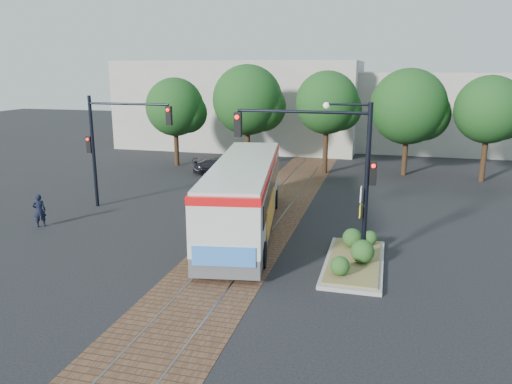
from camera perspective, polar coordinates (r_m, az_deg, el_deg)
ground at (r=21.53m, az=-1.59°, el=-6.12°), size 120.00×120.00×0.00m
trackbed at (r=25.19m, az=0.99°, el=-3.07°), size 3.60×40.00×0.02m
tree_row at (r=36.17m, az=7.72°, el=9.85°), size 26.40×5.60×7.67m
warehouses at (r=48.66m, az=7.52°, el=9.68°), size 40.00×13.00×8.00m
city_bus at (r=23.01m, az=-1.35°, el=-0.03°), size 4.58×12.49×3.27m
traffic_island at (r=19.81m, az=11.25°, el=-7.21°), size 2.20×5.20×1.13m
signal_pole_main at (r=18.95m, az=8.93°, el=3.96°), size 5.49×0.46×6.00m
signal_pole_left at (r=27.54m, az=-16.23°, el=6.07°), size 4.99×0.34×6.00m
officer at (r=25.90m, az=-23.52°, el=-1.95°), size 0.70×0.67×1.61m
parked_car at (r=35.58m, az=-4.07°, el=2.92°), size 4.23×2.64×1.14m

